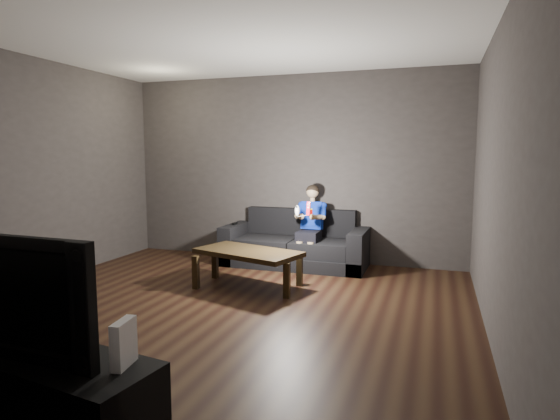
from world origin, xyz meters
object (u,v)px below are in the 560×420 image
(child, at_px, (310,219))
(media_console, at_px, (32,399))
(sofa, at_px, (296,247))
(coffee_table, at_px, (248,255))

(child, height_order, media_console, child)
(child, distance_m, media_console, 4.41)
(media_console, bearing_deg, sofa, 96.63)
(sofa, relative_size, child, 1.89)
(sofa, bearing_deg, media_console, -91.74)
(child, bearing_deg, media_console, -94.73)
(child, distance_m, coffee_table, 1.32)
(sofa, height_order, child, child)
(child, xyz_separation_m, coffee_table, (-0.43, -1.21, -0.28))
(child, bearing_deg, sofa, 167.39)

